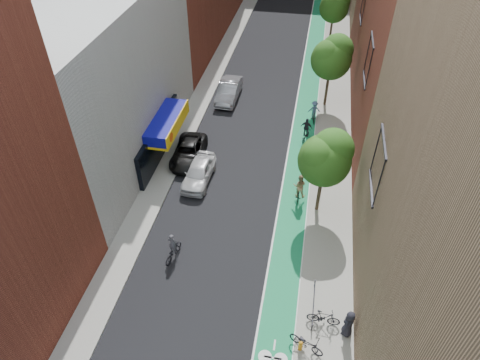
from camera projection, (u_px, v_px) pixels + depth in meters
The scene contains 19 objects.
ground at pixel (201, 327), 22.83m from camera, with size 160.00×160.00×0.00m, color black.
bike_lane at pixel (308, 94), 41.55m from camera, with size 2.00×68.00×0.01m, color #167D56.
sidewalk_left at pixel (209, 84), 42.91m from camera, with size 2.00×68.00×0.15m, color gray.
sidewalk_right at pixel (335, 95), 41.16m from camera, with size 3.00×68.00×0.15m, color gray.
building_left_white at pixel (97, 83), 30.82m from camera, with size 8.00×20.00×12.00m, color silver.
tree_near at pixel (326, 157), 26.42m from camera, with size 3.40×3.36×6.42m.
tree_mid at pixel (332, 56), 36.65m from camera, with size 3.55×3.53×6.74m.
tree_far at pixel (335, 5), 47.29m from camera, with size 3.30×3.25×6.21m.
parked_car_white at pixel (199, 172), 31.37m from camera, with size 1.80×4.48×1.53m, color silver.
parked_car_black at pixel (189, 152), 33.36m from camera, with size 2.25×4.89×1.36m, color black.
parked_car_silver at pixel (229, 91), 40.30m from camera, with size 1.77×5.07×1.67m, color gray.
cyclist_lead at pixel (173, 250), 26.00m from camera, with size 1.01×1.96×1.91m.
cyclist_lane_near at pixel (299, 189), 29.61m from camera, with size 0.92×1.49×2.20m.
cyclist_lane_mid at pixel (306, 132), 35.26m from camera, with size 1.04×1.66×2.00m.
cyclist_lane_far at pixel (314, 112), 37.40m from camera, with size 1.09×1.65×1.91m.
parked_bike_mid at pixel (324, 318), 22.48m from camera, with size 0.50×1.78×1.07m, color black.
parked_bike_far at pixel (306, 343), 21.46m from camera, with size 0.66×1.88×0.99m, color black.
pedestrian at pixel (349, 323), 21.83m from camera, with size 0.88×0.57×1.79m, color black.
fire_hydrant at pixel (301, 345), 21.51m from camera, with size 0.23×0.23×0.66m.
Camera 1 is at (4.30, -11.49, 20.90)m, focal length 32.00 mm.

